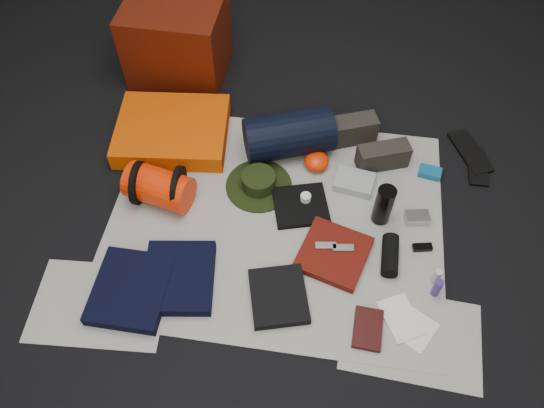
# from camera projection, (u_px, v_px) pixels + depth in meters

# --- Properties ---
(floor) EXTENTS (4.50, 4.50, 0.02)m
(floor) POSITION_uv_depth(u_px,v_px,m) (276.00, 221.00, 2.58)
(floor) COLOR black
(floor) RESTS_ON ground
(newspaper_mat) EXTENTS (1.60, 1.30, 0.01)m
(newspaper_mat) POSITION_uv_depth(u_px,v_px,m) (276.00, 220.00, 2.57)
(newspaper_mat) COLOR beige
(newspaper_mat) RESTS_ON floor
(newspaper_sheet_front_left) EXTENTS (0.61, 0.44, 0.00)m
(newspaper_sheet_front_left) POSITION_uv_depth(u_px,v_px,m) (100.00, 304.00, 2.32)
(newspaper_sheet_front_left) COLOR beige
(newspaper_sheet_front_left) RESTS_ON floor
(newspaper_sheet_front_right) EXTENTS (0.60, 0.43, 0.00)m
(newspaper_sheet_front_right) POSITION_uv_depth(u_px,v_px,m) (411.00, 336.00, 2.23)
(newspaper_sheet_front_right) COLOR beige
(newspaper_sheet_front_right) RESTS_ON floor
(red_cabinet) EXTENTS (0.54, 0.46, 0.45)m
(red_cabinet) POSITION_uv_depth(u_px,v_px,m) (177.00, 39.00, 3.03)
(red_cabinet) COLOR #511205
(red_cabinet) RESTS_ON floor
(sleeping_pad) EXTENTS (0.63, 0.53, 0.11)m
(sleeping_pad) POSITION_uv_depth(u_px,v_px,m) (172.00, 131.00, 2.84)
(sleeping_pad) COLOR #DF4802
(sleeping_pad) RESTS_ON newspaper_mat
(stuff_sack) EXTENTS (0.35, 0.25, 0.19)m
(stuff_sack) POSITION_uv_depth(u_px,v_px,m) (159.00, 187.00, 2.57)
(stuff_sack) COLOR red
(stuff_sack) RESTS_ON newspaper_mat
(sack_strap_left) EXTENTS (0.02, 0.22, 0.22)m
(sack_strap_left) POSITION_uv_depth(u_px,v_px,m) (138.00, 183.00, 2.56)
(sack_strap_left) COLOR black
(sack_strap_left) RESTS_ON newspaper_mat
(sack_strap_right) EXTENTS (0.03, 0.22, 0.22)m
(sack_strap_right) POSITION_uv_depth(u_px,v_px,m) (179.00, 188.00, 2.55)
(sack_strap_right) COLOR black
(sack_strap_right) RESTS_ON newspaper_mat
(navy_duffel) EXTENTS (0.51, 0.38, 0.24)m
(navy_duffel) POSITION_uv_depth(u_px,v_px,m) (289.00, 135.00, 2.73)
(navy_duffel) COLOR black
(navy_duffel) RESTS_ON newspaper_mat
(boonie_brim) EXTENTS (0.41, 0.41, 0.01)m
(boonie_brim) POSITION_uv_depth(u_px,v_px,m) (259.00, 186.00, 2.69)
(boonie_brim) COLOR black
(boonie_brim) RESTS_ON newspaper_mat
(boonie_crown) EXTENTS (0.17, 0.17, 0.08)m
(boonie_crown) POSITION_uv_depth(u_px,v_px,m) (259.00, 180.00, 2.65)
(boonie_crown) COLOR black
(boonie_crown) RESTS_ON boonie_brim
(hiking_boot_left) EXTENTS (0.31, 0.21, 0.15)m
(hiking_boot_left) POSITION_uv_depth(u_px,v_px,m) (349.00, 130.00, 2.81)
(hiking_boot_left) COLOR #2B2821
(hiking_boot_left) RESTS_ON newspaper_mat
(hiking_boot_right) EXTENTS (0.28, 0.19, 0.13)m
(hiking_boot_right) POSITION_uv_depth(u_px,v_px,m) (383.00, 156.00, 2.72)
(hiking_boot_right) COLOR #2B2821
(hiking_boot_right) RESTS_ON newspaper_mat
(flip_flop_left) EXTENTS (0.23, 0.32, 0.02)m
(flip_flop_left) POSITION_uv_depth(u_px,v_px,m) (470.00, 152.00, 2.82)
(flip_flop_left) COLOR black
(flip_flop_left) RESTS_ON floor
(flip_flop_right) EXTENTS (0.10, 0.26, 0.01)m
(flip_flop_right) POSITION_uv_depth(u_px,v_px,m) (477.00, 166.00, 2.76)
(flip_flop_right) COLOR black
(flip_flop_right) RESTS_ON floor
(trousers_navy_a) EXTENTS (0.32, 0.37, 0.06)m
(trousers_navy_a) POSITION_uv_depth(u_px,v_px,m) (131.00, 289.00, 2.32)
(trousers_navy_a) COLOR black
(trousers_navy_a) RESTS_ON newspaper_mat
(trousers_navy_b) EXTENTS (0.35, 0.39, 0.05)m
(trousers_navy_b) POSITION_uv_depth(u_px,v_px,m) (179.00, 277.00, 2.36)
(trousers_navy_b) COLOR black
(trousers_navy_b) RESTS_ON newspaper_mat
(trousers_charcoal) EXTENTS (0.31, 0.33, 0.04)m
(trousers_charcoal) POSITION_uv_depth(u_px,v_px,m) (279.00, 296.00, 2.31)
(trousers_charcoal) COLOR black
(trousers_charcoal) RESTS_ON newspaper_mat
(black_tshirt) EXTENTS (0.32, 0.30, 0.03)m
(black_tshirt) POSITION_uv_depth(u_px,v_px,m) (301.00, 206.00, 2.60)
(black_tshirt) COLOR black
(black_tshirt) RESTS_ON newspaper_mat
(red_shirt) EXTENTS (0.37, 0.37, 0.04)m
(red_shirt) POSITION_uv_depth(u_px,v_px,m) (334.00, 254.00, 2.44)
(red_shirt) COLOR #581109
(red_shirt) RESTS_ON newspaper_mat
(orange_stuff_sack) EXTENTS (0.16, 0.16, 0.08)m
(orange_stuff_sack) POSITION_uv_depth(u_px,v_px,m) (316.00, 161.00, 2.73)
(orange_stuff_sack) COLOR red
(orange_stuff_sack) RESTS_ON newspaper_mat
(first_aid_pouch) EXTENTS (0.21, 0.17, 0.05)m
(first_aid_pouch) POSITION_uv_depth(u_px,v_px,m) (354.00, 182.00, 2.67)
(first_aid_pouch) COLOR gray
(first_aid_pouch) RESTS_ON newspaper_mat
(water_bottle) EXTENTS (0.12, 0.12, 0.22)m
(water_bottle) POSITION_uv_depth(u_px,v_px,m) (384.00, 205.00, 2.49)
(water_bottle) COLOR black
(water_bottle) RESTS_ON newspaper_mat
(speaker) EXTENTS (0.08, 0.20, 0.08)m
(speaker) POSITION_uv_depth(u_px,v_px,m) (390.00, 255.00, 2.41)
(speaker) COLOR black
(speaker) RESTS_ON newspaper_mat
(compact_camera) EXTENTS (0.13, 0.09, 0.05)m
(compact_camera) POSITION_uv_depth(u_px,v_px,m) (417.00, 218.00, 2.55)
(compact_camera) COLOR #B2B2B7
(compact_camera) RESTS_ON newspaper_mat
(cyan_case) EXTENTS (0.12, 0.09, 0.04)m
(cyan_case) POSITION_uv_depth(u_px,v_px,m) (430.00, 172.00, 2.72)
(cyan_case) COLOR #0D5785
(cyan_case) RESTS_ON newspaper_mat
(toiletry_purple) EXTENTS (0.04, 0.04, 0.11)m
(toiletry_purple) POSITION_uv_depth(u_px,v_px,m) (437.00, 288.00, 2.30)
(toiletry_purple) COLOR #3D267A
(toiletry_purple) RESTS_ON newspaper_mat
(toiletry_clear) EXTENTS (0.03, 0.03, 0.10)m
(toiletry_clear) POSITION_uv_depth(u_px,v_px,m) (436.00, 277.00, 2.34)
(toiletry_clear) COLOR #B9BDB8
(toiletry_clear) RESTS_ON newspaper_mat
(paperback_book) EXTENTS (0.13, 0.19, 0.03)m
(paperback_book) POSITION_uv_depth(u_px,v_px,m) (368.00, 329.00, 2.23)
(paperback_book) COLOR black
(paperback_book) RESTS_ON newspaper_mat
(map_booklet) EXTENTS (0.22, 0.24, 0.01)m
(map_booklet) POSITION_uv_depth(u_px,v_px,m) (401.00, 318.00, 2.27)
(map_booklet) COLOR silver
(map_booklet) RESTS_ON newspaper_mat
(map_printout) EXTENTS (0.20, 0.21, 0.01)m
(map_printout) POSITION_uv_depth(u_px,v_px,m) (417.00, 331.00, 2.24)
(map_printout) COLOR silver
(map_printout) RESTS_ON newspaper_mat
(sunglasses) EXTENTS (0.10, 0.05, 0.02)m
(sunglasses) POSITION_uv_depth(u_px,v_px,m) (422.00, 247.00, 2.47)
(sunglasses) COLOR black
(sunglasses) RESTS_ON newspaper_mat
(key_cluster) EXTENTS (0.07, 0.07, 0.01)m
(key_cluster) POSITION_uv_depth(u_px,v_px,m) (121.00, 316.00, 2.28)
(key_cluster) COLOR #B2B2B7
(key_cluster) RESTS_ON newspaper_mat
(tape_roll) EXTENTS (0.05, 0.05, 0.04)m
(tape_roll) POSITION_uv_depth(u_px,v_px,m) (306.00, 198.00, 2.59)
(tape_roll) COLOR silver
(tape_roll) RESTS_ON black_tshirt
(energy_bar_a) EXTENTS (0.10, 0.05, 0.01)m
(energy_bar_a) POSITION_uv_depth(u_px,v_px,m) (326.00, 246.00, 2.43)
(energy_bar_a) COLOR #B2B2B7
(energy_bar_a) RESTS_ON red_shirt
(energy_bar_b) EXTENTS (0.10, 0.05, 0.01)m
(energy_bar_b) POSITION_uv_depth(u_px,v_px,m) (343.00, 248.00, 2.42)
(energy_bar_b) COLOR #B2B2B7
(energy_bar_b) RESTS_ON red_shirt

